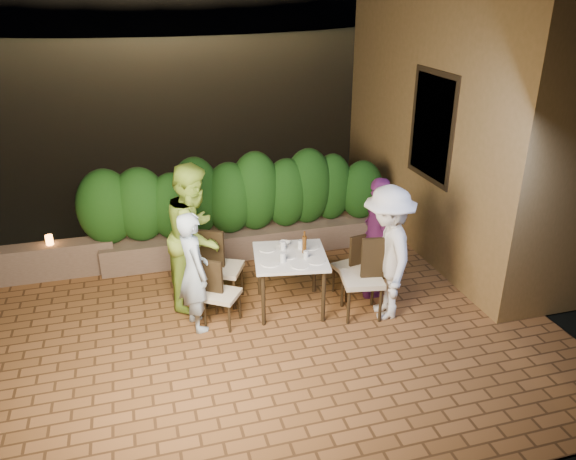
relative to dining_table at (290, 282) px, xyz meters
name	(u,v)px	position (x,y,z in m)	size (l,w,h in m)	color
ground	(266,339)	(-0.46, -0.58, -0.40)	(400.00, 400.00, 0.00)	black
terrace_floor	(257,320)	(-0.46, -0.08, -0.45)	(7.00, 6.00, 0.15)	brown
building_wall	(468,82)	(3.14, 1.42, 2.12)	(1.60, 5.00, 5.00)	olive
window_pane	(434,127)	(2.36, 0.92, 1.62)	(0.08, 1.00, 1.40)	black
window_frame	(433,127)	(2.35, 0.92, 1.62)	(0.06, 1.15, 1.55)	black
planter	(243,241)	(-0.26, 1.72, -0.17)	(4.20, 0.55, 0.40)	brown
hedge	(241,196)	(-0.26, 1.72, 0.57)	(4.00, 0.70, 1.10)	#163F11
parapet	(33,263)	(-3.26, 1.72, -0.12)	(2.20, 0.30, 0.50)	brown
hill	(154,60)	(1.54, 59.42, -4.38)	(52.00, 40.00, 22.00)	black
dining_table	(290,282)	(0.00, 0.00, 0.00)	(0.89, 0.89, 0.75)	white
plate_nw	(270,263)	(-0.30, -0.15, 0.38)	(0.23, 0.23, 0.01)	white
plate_sw	(267,249)	(-0.24, 0.23, 0.38)	(0.20, 0.20, 0.01)	white
plate_ne	(316,261)	(0.25, -0.24, 0.38)	(0.24, 0.24, 0.01)	white
plate_se	(311,247)	(0.31, 0.15, 0.38)	(0.21, 0.21, 0.01)	white
plate_centre	(288,256)	(-0.04, -0.03, 0.38)	(0.20, 0.20, 0.01)	white
plate_front	(300,265)	(0.03, -0.30, 0.38)	(0.23, 0.23, 0.01)	white
glass_nw	(283,257)	(-0.13, -0.14, 0.43)	(0.07, 0.07, 0.12)	silver
glass_sw	(283,246)	(-0.04, 0.17, 0.43)	(0.07, 0.07, 0.12)	silver
glass_ne	(306,255)	(0.16, -0.14, 0.43)	(0.06, 0.06, 0.10)	silver
glass_se	(301,244)	(0.18, 0.15, 0.43)	(0.07, 0.07, 0.11)	silver
beer_bottle	(304,242)	(0.19, 0.02, 0.52)	(0.06, 0.06, 0.29)	#4E2C0D
bowl	(284,243)	(0.01, 0.31, 0.39)	(0.15, 0.15, 0.04)	white
chair_left_front	(222,293)	(-0.90, -0.13, 0.05)	(0.39, 0.39, 0.84)	black
chair_left_back	(223,267)	(-0.78, 0.40, 0.12)	(0.46, 0.46, 0.99)	black
chair_right_front	(362,277)	(0.81, -0.39, 0.15)	(0.48, 0.48, 1.05)	black
chair_right_back	(351,266)	(0.86, 0.10, 0.04)	(0.39, 0.39, 0.84)	black
diner_blue	(194,272)	(-1.21, -0.10, 0.37)	(0.54, 0.36, 1.49)	#A9C3D9
diner_green	(195,235)	(-1.10, 0.51, 0.56)	(0.91, 0.71, 1.88)	#9DC83E
diner_white	(387,253)	(1.08, -0.47, 0.48)	(1.10, 0.63, 1.71)	white
diner_purple	(378,237)	(1.21, 0.08, 0.44)	(0.95, 0.40, 1.63)	#6C2464
parapet_lamp	(49,240)	(-2.99, 1.72, 0.20)	(0.10, 0.10, 0.14)	orange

